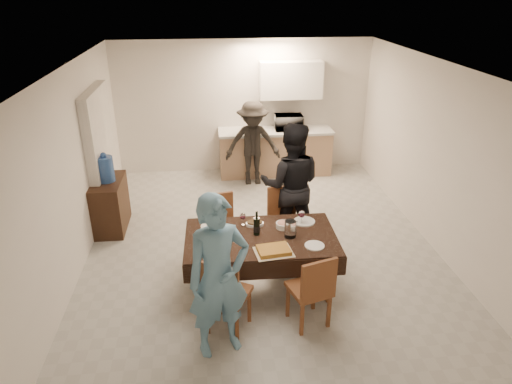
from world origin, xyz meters
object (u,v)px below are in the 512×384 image
Objects in this scene: dining_table at (261,238)px; person_kitchen at (253,144)px; microwave at (289,122)px; wine_bottle at (257,223)px; water_pitcher at (290,229)px; console at (111,205)px; savoury_tart at (274,250)px; person_near at (219,277)px; person_far at (291,185)px; water_jug at (105,169)px.

person_kitchen is (0.23, 3.28, 0.11)m from dining_table.
microwave is at bearing 76.27° from dining_table.
water_pitcher is (0.40, -0.10, -0.05)m from wine_bottle.
console is at bearing 144.28° from water_pitcher.
microwave is (0.88, 4.11, 0.31)m from savoury_tart.
water_pitcher is at bearing 52.85° from savoury_tart.
dining_table is 0.40m from savoury_tart.
person_kitchen reaches higher than microwave.
wine_bottle is 0.18× the size of person_near.
wine_bottle is 0.47m from savoury_tart.
water_pitcher is 1.12m from person_far.
person_near is (-0.55, -1.05, 0.21)m from dining_table.
person_far is (0.20, 1.10, 0.09)m from water_pitcher.
water_jug is at bearing -147.37° from person_kitchen.
water_pitcher is at bearing -14.04° from wine_bottle.
person_kitchen is (2.39, 1.53, 0.40)m from console.
water_jug is at bearing 0.00° from console.
water_jug is 0.72× the size of microwave.
wine_bottle is 0.20× the size of person_kitchen.
water_jug is 0.22× the size of person_near.
dining_table is 4.85× the size of water_jug.
person_kitchen is (0.28, 3.23, -0.08)m from wine_bottle.
person_near is 4.40m from person_kitchen.
person_kitchen is at bearing 61.08° from person_near.
savoury_tart is at bearing -70.77° from wine_bottle.
person_kitchen reaches higher than water_jug.
wine_bottle is 1.17m from person_far.
savoury_tart is (2.26, -2.13, 0.35)m from console.
microwave is 0.91m from person_kitchen.
savoury_tart is (2.26, -2.13, -0.25)m from water_jug.
water_pitcher is 0.13× the size of person_kitchen.
console is 2.84m from person_far.
person_kitchen is (2.39, 1.53, -0.20)m from water_jug.
console is 0.60m from water_jug.
savoury_tart is (0.10, -0.38, 0.06)m from dining_table.
console is at bearing -3.74° from person_far.
person_near is (-0.65, -0.67, 0.15)m from savoury_tart.
person_kitchen is (-0.32, 2.23, -0.12)m from person_far.
dining_table is at bearing 73.16° from person_far.
water_pitcher reaches higher than console.
water_jug is 0.89× the size of savoury_tart.
person_near is at bearing 73.16° from person_far.
wine_bottle is at bearing 136.03° from dining_table.
person_far is at bearing 59.04° from wine_bottle.
console reaches higher than dining_table.
person_far is at bearing 72.53° from savoury_tart.
water_pitcher is 0.12× the size of person_near.
wine_bottle reaches higher than water_pitcher.
wine_bottle is 0.17× the size of person_far.
water_jug is at bearing 101.12° from person_near.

